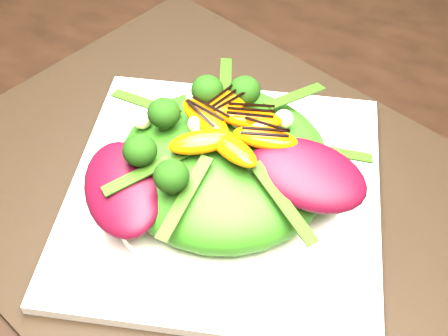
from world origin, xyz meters
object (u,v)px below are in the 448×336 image
at_px(lettuce_mound, 224,164).
at_px(orange_segment, 220,103).
at_px(plate_base, 224,193).
at_px(placemat, 224,198).
at_px(salad_bowl, 224,184).

height_order(lettuce_mound, orange_segment, orange_segment).
distance_m(plate_base, lettuce_mound, 0.04).
bearing_deg(placemat, plate_base, 0.00).
bearing_deg(placemat, salad_bowl, 90.00).
distance_m(placemat, lettuce_mound, 0.05).
distance_m(placemat, plate_base, 0.01).
xyz_separation_m(plate_base, lettuce_mound, (0.00, 0.00, 0.04)).
xyz_separation_m(salad_bowl, lettuce_mound, (0.00, -0.00, 0.03)).
bearing_deg(orange_segment, lettuce_mound, -59.87).
bearing_deg(salad_bowl, orange_segment, 120.13).
height_order(salad_bowl, orange_segment, orange_segment).
height_order(placemat, orange_segment, orange_segment).
bearing_deg(placemat, lettuce_mound, 0.00).
relative_size(plate_base, lettuce_mound, 1.51).
relative_size(placemat, salad_bowl, 2.63).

